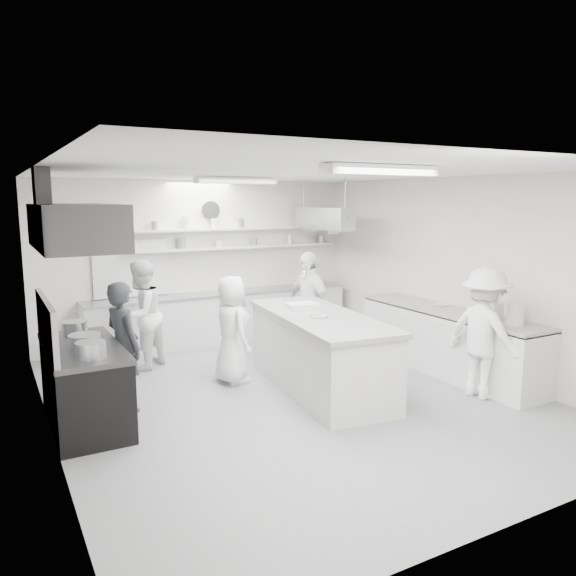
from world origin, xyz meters
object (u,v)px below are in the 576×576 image
back_counter (223,317)px  cook_back (141,315)px  stove (85,387)px  prep_island (320,354)px  cook_stove (123,347)px  right_counter (448,342)px

back_counter → cook_back: size_ratio=2.90×
stove → cook_back: 2.22m
back_counter → prep_island: (0.19, -3.11, 0.05)m
prep_island → back_counter: bearing=100.1°
prep_island → cook_stove: (-2.58, 0.52, 0.32)m
stove → back_counter: back_counter is taller
stove → cook_stove: (0.52, 0.21, 0.38)m
cook_stove → cook_back: size_ratio=0.96×
right_counter → prep_island: bearing=172.3°
cook_stove → cook_back: (0.63, 1.64, 0.04)m
stove → back_counter: bearing=44.0°
right_counter → cook_back: size_ratio=1.91×
back_counter → cook_stove: size_ratio=3.03×
right_counter → prep_island: 2.18m
stove → cook_back: cook_back is taller
back_counter → cook_stove: cook_stove is taller
stove → back_counter: size_ratio=0.36×
stove → prep_island: prep_island is taller
cook_stove → cook_back: cook_back is taller
stove → cook_stove: 0.67m
cook_back → cook_stove: bearing=29.4°
back_counter → prep_island: size_ratio=1.81×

